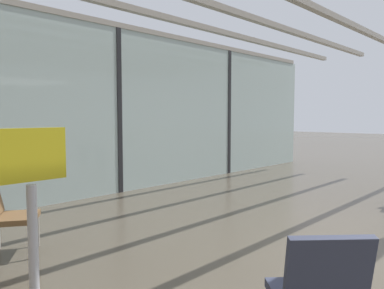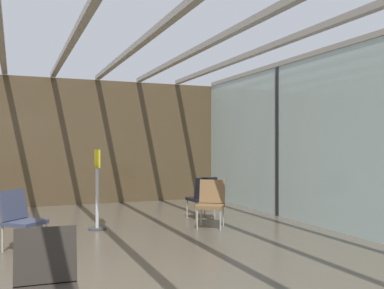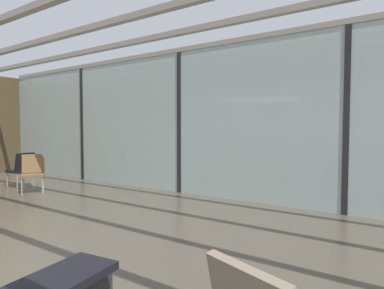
{
  "view_description": "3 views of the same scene",
  "coord_description": "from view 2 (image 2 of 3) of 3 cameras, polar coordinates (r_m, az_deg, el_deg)",
  "views": [
    {
      "loc": [
        -4.4,
        -0.93,
        1.51
      ],
      "look_at": [
        0.95,
        4.11,
        0.96
      ],
      "focal_mm": 35.2,
      "sensor_mm": 36.0,
      "label": 1
    },
    {
      "loc": [
        4.48,
        -0.1,
        1.53
      ],
      "look_at": [
        -1.66,
        2.42,
        1.53
      ],
      "focal_mm": 40.75,
      "sensor_mm": 36.0,
      "label": 2
    },
    {
      "loc": [
        4.38,
        -0.8,
        1.47
      ],
      "look_at": [
        0.56,
        4.86,
        1.14
      ],
      "focal_mm": 30.1,
      "sensor_mm": 36.0,
      "label": 3
    }
  ],
  "objects": [
    {
      "name": "lounge_chair_0",
      "position": [
        6.89,
        -21.59,
        -8.68
      ],
      "size": [
        0.71,
        0.71,
        0.87
      ],
      "rotation": [
        0.0,
        0.0,
        2.38
      ],
      "color": "#33384C",
      "rests_on": "ground"
    },
    {
      "name": "lounge_chair_2",
      "position": [
        9.03,
        1.41,
        -6.62
      ],
      "size": [
        0.56,
        0.52,
        0.87
      ],
      "rotation": [
        0.0,
        0.0,
        4.8
      ],
      "color": "black",
      "rests_on": "ground"
    },
    {
      "name": "lounge_chair_3",
      "position": [
        8.16,
        2.54,
        -7.33
      ],
      "size": [
        0.7,
        0.69,
        0.87
      ],
      "rotation": [
        0.0,
        0.0,
        0.99
      ],
      "color": "brown",
      "rests_on": "ground"
    },
    {
      "name": "side_wall_left_panels",
      "position": [
        11.55,
        -13.83,
        0.34
      ],
      "size": [
        0.1,
        11.2,
        3.21
      ],
      "primitive_type": "cube",
      "color": "#473823",
      "rests_on": "ground"
    },
    {
      "name": "info_sign",
      "position": [
        8.08,
        -12.3,
        -6.09
      ],
      "size": [
        0.44,
        0.32,
        1.44
      ],
      "color": "#333333",
      "rests_on": "ground"
    },
    {
      "name": "window_mullion_0",
      "position": [
        9.57,
        11.31,
        0.42
      ],
      "size": [
        0.1,
        0.12,
        3.21
      ],
      "primitive_type": "cube",
      "color": "black",
      "rests_on": "ground"
    },
    {
      "name": "lounge_chair_4",
      "position": [
        3.69,
        -18.59,
        -16.35
      ],
      "size": [
        0.55,
        0.51,
        0.87
      ],
      "rotation": [
        0.0,
        0.0,
        1.52
      ],
      "color": "#28231E",
      "rests_on": "ground"
    }
  ]
}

